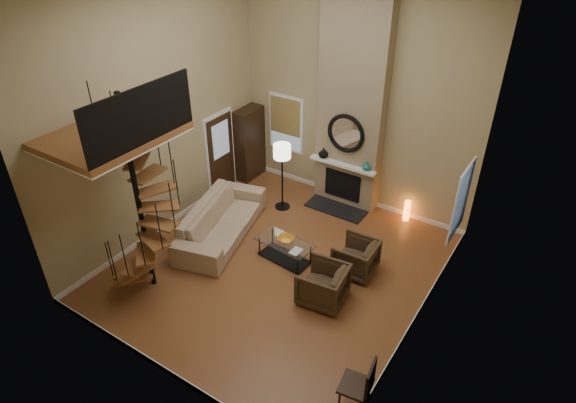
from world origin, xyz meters
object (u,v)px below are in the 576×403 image
Objects in this scene: accent_lamp at (407,211)px; side_chair at (362,384)px; armchair_far at (327,286)px; hutch at (249,144)px; sofa at (221,220)px; coffee_table at (285,248)px; armchair_near at (359,258)px; floor_lamp at (282,156)px.

side_chair reaches higher than accent_lamp.
accent_lamp is 5.33m from side_chair.
accent_lamp is (0.27, 3.42, -0.10)m from armchair_far.
hutch reaches higher than accent_lamp.
sofa reaches higher than coffee_table.
armchair_near is 0.64× the size of coffee_table.
side_chair is (1.57, -1.75, 0.17)m from armchair_far.
sofa is at bearing -66.92° from hutch.
hutch reaches higher than coffee_table.
hutch is 2.84m from sofa.
sofa is at bearing 153.49° from side_chair.
sofa is 4.39m from accent_lamp.
coffee_table is at bearing -120.63° from armchair_far.
hutch is 2.30× the size of armchair_far.
armchair_far is 2.35m from side_chair.
side_chair is (1.42, -2.82, 0.17)m from armchair_near.
sofa is 2.06m from floor_lamp.
sofa is (1.09, -2.56, -0.55)m from hutch.
coffee_table is (-1.50, -0.48, -0.07)m from armchair_near.
armchair_far is at bearing -94.56° from accent_lamp.
coffee_table is (1.70, 0.04, -0.11)m from sofa.
floor_lamp reaches higher than side_chair.
floor_lamp is (-2.67, 1.19, 1.06)m from armchair_near.
armchair_near is at bearing -92.95° from accent_lamp.
sofa is 3.10m from armchair_far.
floor_lamp is (0.53, 1.71, 1.02)m from sofa.
armchair_near is 1.58m from coffee_table.
hutch reaches higher than armchair_near.
armchair_far is (4.14, -3.12, -0.60)m from hutch.
sofa is 1.65× the size of floor_lamp.
armchair_far is (3.05, -0.55, -0.04)m from sofa.
sofa reaches higher than armchair_near.
armchair_far reaches higher than coffee_table.
floor_lamp is at bearing 135.51° from side_chair.
accent_lamp is at bearing -64.35° from sofa.
sofa is 2.88× the size of side_chair.
sofa is at bearing -83.27° from armchair_near.
armchair_near is 1.54× the size of accent_lamp.
side_chair is at bearing 24.15° from armchair_near.
coffee_table is 3.25m from accent_lamp.
side_chair is at bearing -38.79° from coffee_table.
armchair_near reaches higher than coffee_table.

